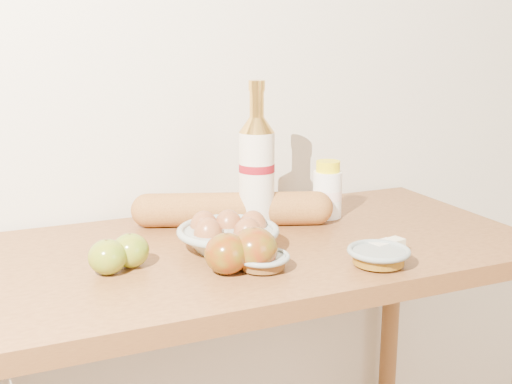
% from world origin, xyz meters
% --- Properties ---
extents(back_wall, '(3.50, 0.02, 2.60)m').
position_xyz_m(back_wall, '(0.00, 1.51, 1.30)').
color(back_wall, beige).
rests_on(back_wall, ground).
extents(table, '(1.20, 0.60, 0.90)m').
position_xyz_m(table, '(0.00, 1.18, 0.78)').
color(table, '#915B2E').
rests_on(table, ground).
extents(bourbon_bottle, '(0.10, 0.10, 0.33)m').
position_xyz_m(bourbon_bottle, '(0.06, 1.30, 1.03)').
color(bourbon_bottle, silver).
rests_on(bourbon_bottle, table).
extents(cream_bottle, '(0.08, 0.08, 0.14)m').
position_xyz_m(cream_bottle, '(0.25, 1.30, 0.96)').
color(cream_bottle, white).
rests_on(cream_bottle, table).
extents(egg_bowl, '(0.27, 0.27, 0.07)m').
position_xyz_m(egg_bowl, '(-0.05, 1.17, 0.93)').
color(egg_bowl, '#94A19B').
rests_on(egg_bowl, table).
extents(baguette, '(0.46, 0.23, 0.08)m').
position_xyz_m(baguette, '(0.02, 1.32, 0.94)').
color(baguette, '#B67737').
rests_on(baguette, table).
extents(apple_yellowgreen, '(0.07, 0.07, 0.07)m').
position_xyz_m(apple_yellowgreen, '(-0.31, 1.13, 0.93)').
color(apple_yellowgreen, olive).
rests_on(apple_yellowgreen, table).
extents(apple_redgreen_front, '(0.10, 0.10, 0.08)m').
position_xyz_m(apple_redgreen_front, '(-0.05, 1.04, 0.94)').
color(apple_redgreen_front, maroon).
rests_on(apple_redgreen_front, table).
extents(apple_redgreen_right, '(0.10, 0.10, 0.08)m').
position_xyz_m(apple_redgreen_right, '(-0.11, 1.04, 0.94)').
color(apple_redgreen_right, '#8D0907').
rests_on(apple_redgreen_right, table).
extents(sugar_bowl, '(0.13, 0.13, 0.03)m').
position_xyz_m(sugar_bowl, '(-0.04, 1.03, 0.92)').
color(sugar_bowl, gray).
rests_on(sugar_bowl, table).
extents(syrup_bowl, '(0.13, 0.13, 0.03)m').
position_xyz_m(syrup_bowl, '(0.18, 0.97, 0.92)').
color(syrup_bowl, gray).
rests_on(syrup_bowl, table).
extents(butter_stick, '(0.11, 0.05, 0.03)m').
position_xyz_m(butter_stick, '(0.21, 1.01, 0.91)').
color(butter_stick, beige).
rests_on(butter_stick, table).
extents(apple_extra, '(0.07, 0.07, 0.07)m').
position_xyz_m(apple_extra, '(-0.26, 1.15, 0.93)').
color(apple_extra, olive).
rests_on(apple_extra, table).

